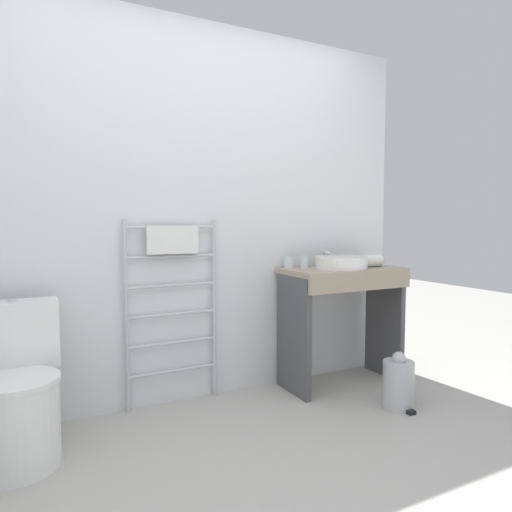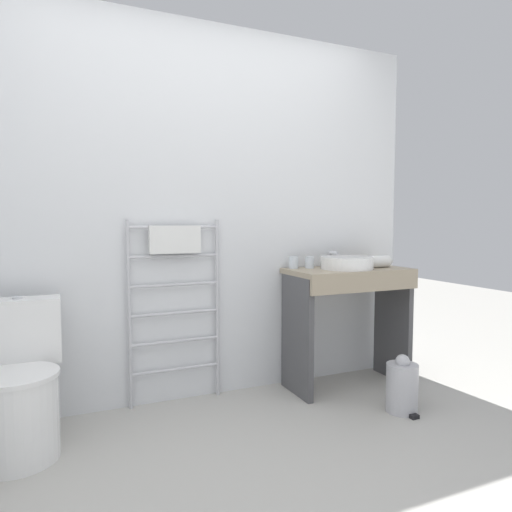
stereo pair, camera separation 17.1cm
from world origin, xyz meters
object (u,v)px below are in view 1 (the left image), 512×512
Objects in this scene: cup_near_edge at (304,262)px; hair_dryer at (372,261)px; sink_basin at (341,262)px; trash_bin at (398,383)px; cup_near_wall at (289,262)px; towel_radiator at (172,278)px; toilet at (16,396)px.

hair_dryer reaches higher than cup_near_edge.
trash_bin is at bearing -81.88° from sink_basin.
trash_bin is (0.39, -0.67, -0.72)m from cup_near_wall.
cup_near_wall is at bearing 120.37° from trash_bin.
sink_basin is 1.70× the size of hair_dryer.
cup_near_edge is (0.11, -0.03, -0.00)m from cup_near_wall.
sink_basin is at bearing -10.18° from towel_radiator.
towel_radiator is at bearing 171.60° from hair_dryer.
trash_bin is at bearing -59.63° from cup_near_wall.
trash_bin is at bearing -112.55° from hair_dryer.
sink_basin reaches higher than toilet.
toilet is at bearing 169.86° from trash_bin.
cup_near_edge is at bearing -16.66° from cup_near_wall.
toilet is 2.15m from trash_bin.
hair_dryer is at bearing 67.45° from trash_bin.
sink_basin is at bearing 98.12° from trash_bin.
sink_basin is 0.27m from hair_dryer.
towel_radiator is at bearing 176.17° from cup_near_edge.
sink_basin and cup_near_wall have the same top height.
hair_dryer is (2.31, 0.11, 0.56)m from toilet.
trash_bin is (0.07, -0.50, -0.72)m from sink_basin.
toilet is at bearing -177.17° from hair_dryer.
cup_near_edge is at bearing 163.12° from hair_dryer.
cup_near_wall is 0.62m from hair_dryer.
trash_bin is (2.11, -0.38, -0.17)m from toilet.
towel_radiator reaches higher than toilet.
trash_bin is at bearing -66.06° from cup_near_edge.
sink_basin reaches higher than trash_bin.
hair_dryer is 0.60× the size of trash_bin.
trash_bin is (0.28, -0.64, -0.72)m from cup_near_edge.
sink_basin and hair_dryer have the same top height.
toilet reaches higher than trash_bin.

